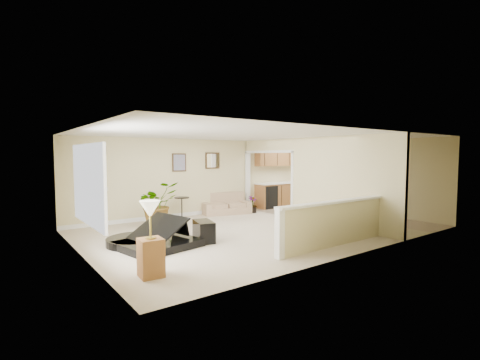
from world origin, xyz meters
TOP-DOWN VIEW (x-y plane):
  - floor at (0.00, 0.00)m, footprint 9.00×9.00m
  - back_wall at (0.00, 3.00)m, footprint 9.00×0.04m
  - front_wall at (0.00, -3.00)m, footprint 9.00×0.04m
  - left_wall at (-4.50, 0.00)m, footprint 0.04×6.00m
  - right_wall at (4.50, 0.00)m, footprint 0.04×6.00m
  - ceiling at (0.00, 0.00)m, footprint 9.00×6.00m
  - kitchen_vinyl at (3.15, 0.00)m, footprint 2.70×6.00m
  - interior_partition at (1.80, 0.25)m, footprint 0.18×5.99m
  - pony_half_wall at (0.08, -2.30)m, footprint 3.42×0.22m
  - left_window at (-4.49, -0.50)m, footprint 0.05×2.15m
  - wall_art_left at (-0.95, 2.97)m, footprint 0.48×0.04m
  - wall_mirror at (0.30, 2.97)m, footprint 0.55×0.04m
  - kitchen_cabinets at (3.19, 2.73)m, footprint 2.36×0.65m
  - piano at (-3.08, -0.01)m, footprint 2.00×2.03m
  - piano_bench at (-1.97, -0.27)m, footprint 0.53×0.78m
  - loveseat at (0.61, 2.70)m, footprint 1.82×1.29m
  - accent_table at (-1.04, 2.65)m, footprint 0.46×0.46m
  - palm_plant at (-2.07, 2.12)m, footprint 1.20×1.07m
  - small_plant at (1.45, 2.24)m, footprint 0.35×0.35m
  - lamp_stand at (-3.85, -1.78)m, footprint 0.39×0.39m

SIDE VIEW (x-z plane):
  - floor at x=0.00m, z-range 0.00..0.00m
  - kitchen_vinyl at x=3.15m, z-range 0.00..0.01m
  - piano_bench at x=-1.97m, z-range 0.00..0.47m
  - small_plant at x=1.45m, z-range -0.04..0.53m
  - loveseat at x=0.61m, z-range -0.11..0.81m
  - accent_table at x=-1.04m, z-range 0.09..0.77m
  - pony_half_wall at x=0.08m, z-range 0.02..1.02m
  - lamp_stand at x=-3.85m, z-range -0.10..1.15m
  - palm_plant at x=-2.07m, z-range -0.01..1.22m
  - piano at x=-3.08m, z-range -0.12..1.33m
  - kitchen_cabinets at x=3.19m, z-range -0.29..2.03m
  - interior_partition at x=1.80m, z-range -0.03..2.47m
  - back_wall at x=0.00m, z-range 0.00..2.50m
  - front_wall at x=0.00m, z-range 0.00..2.50m
  - left_wall at x=-4.50m, z-range 0.00..2.50m
  - right_wall at x=4.50m, z-range 0.00..2.50m
  - left_window at x=-4.49m, z-range 0.73..2.17m
  - wall_art_left at x=-0.95m, z-range 1.46..2.04m
  - wall_mirror at x=0.30m, z-range 1.52..2.08m
  - ceiling at x=0.00m, z-range 2.48..2.52m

